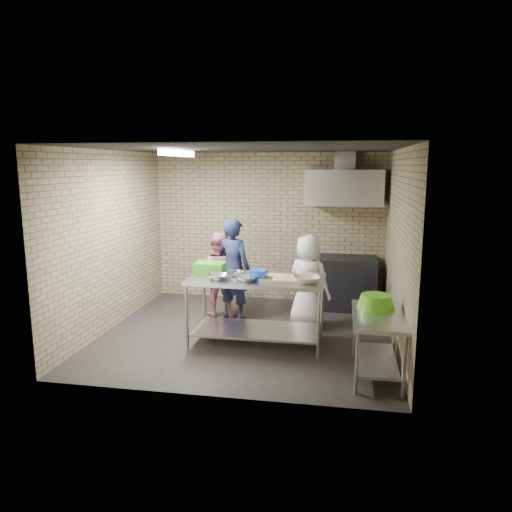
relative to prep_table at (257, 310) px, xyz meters
The scene contains 26 objects.
floor 0.59m from the prep_table, 124.24° to the left, with size 4.20×4.20×0.00m, color black.
ceiling 2.26m from the prep_table, 124.24° to the left, with size 4.20×4.20×0.00m, color black.
back_wall 2.46m from the prep_table, 94.96° to the left, with size 4.20×0.06×2.70m, color #9D8D62.
front_wall 1.93m from the prep_table, 96.64° to the right, with size 4.20×0.06×2.70m, color #9D8D62.
left_wall 2.48m from the prep_table, behind, with size 0.06×4.00×2.70m, color #9D8D62.
right_wall 2.12m from the prep_table, ahead, with size 0.06×4.00×2.70m, color #9D8D62.
prep_table is the anchor object (origin of this frame).
side_counter 1.80m from the prep_table, 26.77° to the right, with size 0.60×1.20×0.75m, color silver.
stove 2.26m from the prep_table, 59.34° to the left, with size 1.20×0.70×0.90m, color black.
range_hood 2.82m from the prep_table, 59.98° to the left, with size 1.30×0.60×0.60m, color silver.
hood_duct 3.20m from the prep_table, 61.75° to the left, with size 0.35×0.30×0.30m, color #A5A8AD.
wall_shelf 3.00m from the prep_table, 56.38° to the left, with size 0.80×0.20×0.04m, color #3F2B19.
fluorescent_fixture 2.50m from the prep_table, 166.30° to the left, with size 0.10×1.25×0.08m, color white.
green_crate 0.90m from the prep_table, behind, with size 0.42×0.31×0.17m, color green.
blue_tub 0.55m from the prep_table, 63.43° to the right, with size 0.21×0.21×0.14m, color blue.
cutting_board 0.60m from the prep_table, ahead, with size 0.57×0.44×0.03m, color #DABE7D.
mixing_bowl_a 0.74m from the prep_table, 158.20° to the right, with size 0.29×0.29×0.07m, color #AFB1B6.
mixing_bowl_b 0.59m from the prep_table, behind, with size 0.22×0.22×0.07m, color #B6B9BD.
mixing_bowl_c 0.56m from the prep_table, 114.44° to the right, with size 0.27×0.27×0.07m, color silver.
ceramic_bowl 0.88m from the prep_table, 12.09° to the right, with size 0.36×0.36×0.09m, color beige.
green_basin 1.72m from the prep_table, 19.43° to the right, with size 0.46×0.46×0.17m, color #59C626, non-canonical shape.
bottle_red 2.94m from the prep_table, 61.17° to the left, with size 0.07×0.07×0.18m, color #B22619.
bottle_green 3.12m from the prep_table, 53.73° to the left, with size 0.06×0.06×0.15m, color green.
man_navy 1.18m from the prep_table, 119.31° to the left, with size 0.60×0.40×1.65m, color #141632.
woman_pink 1.43m from the prep_table, 127.29° to the left, with size 0.68×0.53×1.40m, color #CB6B81.
woman_white 1.09m from the prep_table, 51.94° to the left, with size 0.70×0.46×1.44m, color white.
Camera 1 is at (1.35, -6.73, 2.48)m, focal length 34.00 mm.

